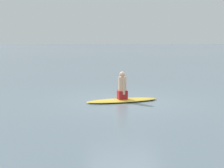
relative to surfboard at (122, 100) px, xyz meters
The scene contains 3 objects.
ground_plane 0.24m from the surfboard, ahead, with size 400.00×400.00×0.00m, color slate.
surfboard is the anchor object (origin of this frame).
person_paddler 0.49m from the surfboard, ahead, with size 0.44×0.36×0.99m.
Camera 1 is at (10.57, -2.39, 2.15)m, focal length 50.34 mm.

